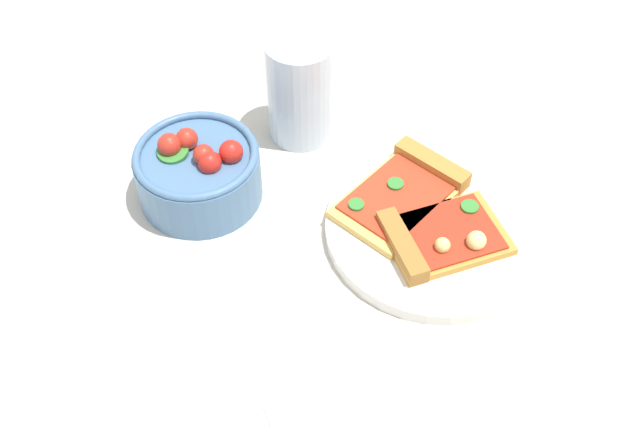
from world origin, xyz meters
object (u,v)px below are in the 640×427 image
Objects in this scene: plate at (435,229)px; salad_bowl at (199,172)px; pizza_slice_far at (406,190)px; paper_napkin at (356,420)px; pizza_slice_near at (438,238)px; soda_glass at (300,93)px.

salad_bowl reaches higher than plate.
pizza_slice_far reaches higher than paper_napkin.
pizza_slice_near is 0.99× the size of soda_glass.
paper_napkin is at bearing 73.82° from soda_glass.
soda_glass is at bearing -160.78° from salad_bowl.
plate is at bearing 107.63° from soda_glass.
soda_glass is 0.36m from paper_napkin.
pizza_slice_near is 0.78× the size of pizza_slice_far.
pizza_slice_far is 0.25m from paper_napkin.
salad_bowl is (0.19, -0.17, 0.01)m from pizza_slice_near.
plate is 1.62× the size of paper_napkin.
plate is 0.25m from salad_bowl.
pizza_slice_near reaches higher than paper_napkin.
soda_glass reaches higher than pizza_slice_near.
pizza_slice_far is 1.28× the size of soda_glass.
soda_glass reaches higher than salad_bowl.
plate is 1.84× the size of pizza_slice_near.
salad_bowl is at bearing -83.56° from paper_napkin.
pizza_slice_far is 1.20× the size of salad_bowl.
soda_glass is at bearing -69.83° from pizza_slice_far.
paper_napkin is (0.10, 0.35, -0.05)m from soda_glass.
pizza_slice_far is at bearing -127.74° from paper_napkin.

